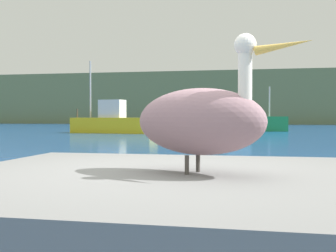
{
  "coord_description": "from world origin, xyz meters",
  "views": [
    {
      "loc": [
        0.65,
        -3.04,
        1.26
      ],
      "look_at": [
        -3.15,
        16.32,
        0.81
      ],
      "focal_mm": 44.35,
      "sensor_mm": 36.0,
      "label": 1
    }
  ],
  "objects": [
    {
      "name": "pelican",
      "position": [
        0.32,
        -0.19,
        1.24
      ],
      "size": [
        1.26,
        0.78,
        0.93
      ],
      "rotation": [
        0.0,
        0.0,
        -0.4
      ],
      "color": "gray",
      "rests_on": "pier_dock"
    },
    {
      "name": "fishing_boat_green",
      "position": [
        0.04,
        33.95,
        0.93
      ],
      "size": [
        7.52,
        2.52,
        3.85
      ],
      "rotation": [
        0.0,
        0.0,
        -0.01
      ],
      "color": "#1E8C4C",
      "rests_on": "ground"
    },
    {
      "name": "pier_dock",
      "position": [
        0.31,
        -0.19,
        0.43
      ],
      "size": [
        3.61,
        2.77,
        0.87
      ],
      "primitive_type": "cube",
      "color": "gray",
      "rests_on": "ground"
    },
    {
      "name": "fishing_boat_yellow",
      "position": [
        -9.47,
        26.94,
        0.83
      ],
      "size": [
        6.7,
        2.58,
        5.53
      ],
      "rotation": [
        0.0,
        0.0,
        3.01
      ],
      "color": "yellow",
      "rests_on": "ground"
    },
    {
      "name": "hillside_backdrop",
      "position": [
        0.0,
        71.43,
        4.3
      ],
      "size": [
        140.0,
        16.75,
        8.61
      ],
      "primitive_type": "cube",
      "color": "#6B7A51",
      "rests_on": "ground"
    }
  ]
}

